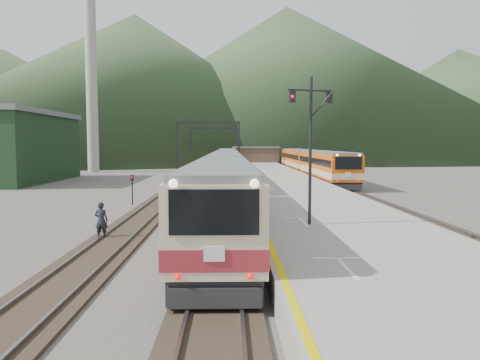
{
  "coord_description": "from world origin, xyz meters",
  "views": [
    {
      "loc": [
        0.41,
        -15.25,
        4.6
      ],
      "look_at": [
        1.15,
        18.43,
        2.0
      ],
      "focal_mm": 35.0,
      "sensor_mm": 36.0,
      "label": 1
    }
  ],
  "objects_px": {
    "signal_mast": "(310,135)",
    "worker": "(101,220)",
    "main_train": "(226,168)",
    "second_train": "(310,162)"
  },
  "relations": [
    {
      "from": "second_train",
      "to": "worker",
      "type": "height_order",
      "value": "second_train"
    },
    {
      "from": "main_train",
      "to": "signal_mast",
      "type": "distance_m",
      "value": 31.13
    },
    {
      "from": "second_train",
      "to": "main_train",
      "type": "bearing_deg",
      "value": -131.75
    },
    {
      "from": "main_train",
      "to": "signal_mast",
      "type": "relative_size",
      "value": 12.04
    },
    {
      "from": "main_train",
      "to": "worker",
      "type": "relative_size",
      "value": 43.71
    },
    {
      "from": "main_train",
      "to": "second_train",
      "type": "bearing_deg",
      "value": 48.25
    },
    {
      "from": "signal_mast",
      "to": "worker",
      "type": "bearing_deg",
      "value": 169.42
    },
    {
      "from": "second_train",
      "to": "worker",
      "type": "relative_size",
      "value": 23.23
    },
    {
      "from": "signal_mast",
      "to": "worker",
      "type": "relative_size",
      "value": 3.63
    },
    {
      "from": "signal_mast",
      "to": "worker",
      "type": "height_order",
      "value": "signal_mast"
    }
  ]
}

